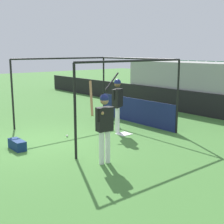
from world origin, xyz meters
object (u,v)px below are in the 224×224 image
Objects in this scene: player_waiting at (104,122)px; equipment_bag at (17,145)px; player_batter at (117,100)px; baseball at (67,136)px.

player_waiting is 2.99× the size of equipment_bag.
equipment_bag is at bearing -57.28° from player_waiting.
player_batter is 3.13m from player_waiting.
player_waiting is 2.94m from equipment_bag.
player_batter is 2.92× the size of equipment_bag.
player_waiting reaches higher than baseball.
equipment_bag is at bearing -83.13° from baseball.
player_batter is 2.10m from baseball.
baseball is (-0.57, -1.70, -1.11)m from player_batter.
equipment_bag is 1.82m from baseball.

